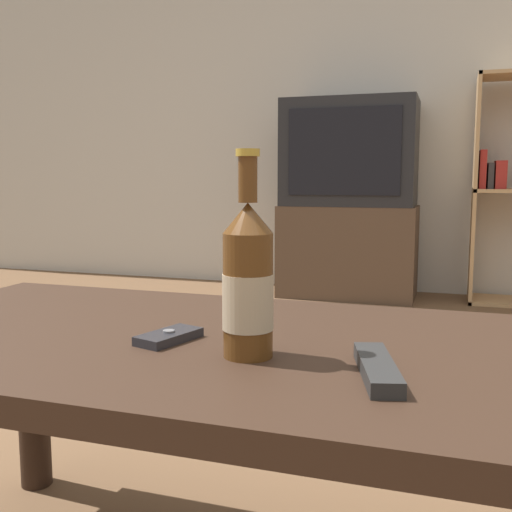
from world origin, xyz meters
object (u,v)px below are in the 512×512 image
Objects in this scene: beer_bottle at (248,283)px; remote_control at (377,368)px; tv_stand at (348,251)px; cell_phone at (169,337)px; television at (350,153)px.

beer_bottle reaches higher than remote_control.
tv_stand is 6.99× the size of cell_phone.
remote_control is (0.51, -2.84, -0.38)m from television.
cell_phone is 0.33m from remote_control.
remote_control is (0.18, -0.03, -0.09)m from beer_bottle.
tv_stand is at bearing 96.65° from beer_bottle.
tv_stand is 2.81× the size of beer_bottle.
remote_control is at bearing 5.38° from cell_phone.
tv_stand is at bearing 90.00° from television.
tv_stand is 1.04× the size of television.
television is 4.43× the size of remote_control.
television is 2.69× the size of beer_bottle.
beer_bottle is at bearing -83.34° from television.
tv_stand is at bearing 84.83° from remote_control.
television reaches higher than cell_phone.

